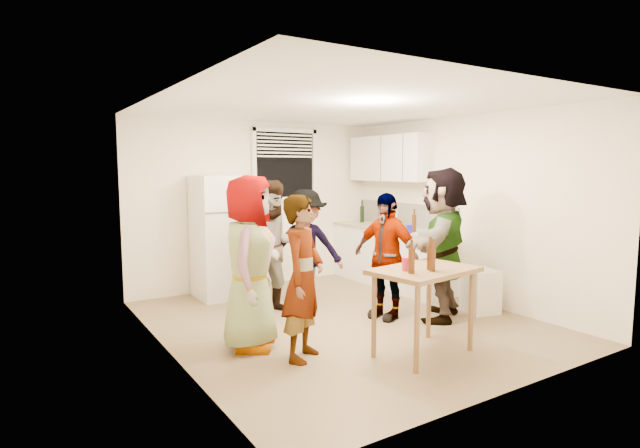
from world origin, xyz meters
TOP-DOWN VIEW (x-y plane):
  - room at (0.00, 0.00)m, footprint 4.00×4.50m
  - window at (0.45, 2.21)m, footprint 1.12×0.10m
  - refrigerator at (-0.75, 1.88)m, footprint 0.70×0.70m
  - counter_lower at (1.70, 1.15)m, footprint 0.60×2.20m
  - countertop at (1.70, 1.15)m, footprint 0.64×2.22m
  - backsplash at (1.99, 1.15)m, footprint 0.03×2.20m
  - upper_cabinets at (1.83, 1.35)m, footprint 0.34×1.60m
  - kettle at (1.65, 1.00)m, footprint 0.31×0.29m
  - paper_towel at (1.68, 1.05)m, footprint 0.12×0.12m
  - wine_bottle at (1.75, 1.93)m, footprint 0.07×0.07m
  - beer_bottle_counter at (1.60, 0.52)m, footprint 0.06×0.06m
  - blue_cup at (1.44, 0.45)m, footprint 0.09×0.09m
  - picture_frame at (1.92, 1.40)m, footprint 0.02×0.18m
  - trash_bin at (1.68, -0.61)m, footprint 0.45×0.45m
  - serving_table at (0.08, -1.26)m, footprint 1.08×0.80m
  - beer_bottle_table at (0.05, -1.39)m, footprint 0.06×0.06m
  - red_cup at (-0.13, -1.24)m, footprint 0.09×0.09m
  - guest_grey at (-1.26, -0.20)m, footprint 1.90×1.70m
  - guest_stripe at (-0.96, -0.73)m, footprint 1.41×1.57m
  - guest_back_left at (-0.50, 0.73)m, footprint 0.96×1.72m
  - guest_back_right at (-0.01, 0.83)m, footprint 1.51×1.79m
  - guest_black at (0.53, -0.14)m, footprint 1.70×1.26m
  - guest_orange at (1.09, -0.52)m, footprint 2.40×2.44m

SIDE VIEW (x-z plane):
  - room at x=0.00m, z-range -1.25..1.25m
  - serving_table at x=0.08m, z-range -0.42..0.42m
  - guest_grey at x=-1.26m, z-range -0.28..0.28m
  - guest_stripe at x=-0.96m, z-range -0.19..0.19m
  - guest_back_left at x=-0.50m, z-range -0.31..0.31m
  - guest_back_right at x=-0.01m, z-range -0.28..0.28m
  - guest_black at x=0.53m, z-range -0.18..0.18m
  - guest_orange at x=1.09m, z-range -0.27..0.27m
  - trash_bin at x=1.68m, z-range -0.02..0.52m
  - counter_lower at x=1.70m, z-range 0.00..0.86m
  - beer_bottle_table at x=0.05m, z-range 0.73..0.95m
  - red_cup at x=-0.13m, z-range 0.78..0.90m
  - refrigerator at x=-0.75m, z-range 0.00..1.70m
  - countertop at x=1.70m, z-range 0.86..0.90m
  - kettle at x=1.65m, z-range 0.80..1.00m
  - paper_towel at x=1.68m, z-range 0.77..1.03m
  - beer_bottle_counter at x=1.60m, z-range 0.78..1.02m
  - blue_cup at x=1.44m, z-range 0.84..0.96m
  - wine_bottle at x=1.75m, z-range 0.76..1.04m
  - picture_frame at x=1.92m, z-range 0.90..1.05m
  - backsplash at x=1.99m, z-range 0.90..1.26m
  - window at x=0.45m, z-range 1.32..2.38m
  - upper_cabinets at x=1.83m, z-range 1.60..2.30m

